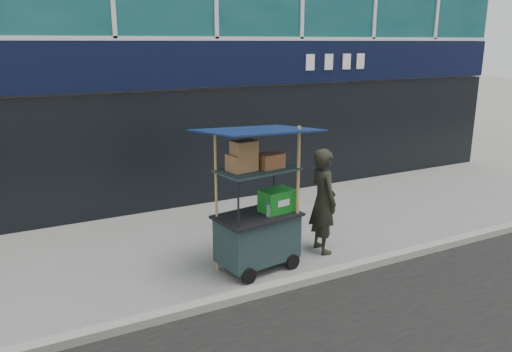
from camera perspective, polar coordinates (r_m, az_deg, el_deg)
ground at (r=7.71m, az=7.73°, el=-10.75°), size 80.00×80.00×0.00m
curb at (r=7.53m, az=8.64°, el=-10.90°), size 80.00×0.18×0.12m
vendor_cart at (r=7.46m, az=0.29°, el=-4.99°), size 1.79×1.38×2.22m
vendor_man at (r=8.12m, az=7.68°, el=-2.83°), size 0.49×0.67×1.72m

